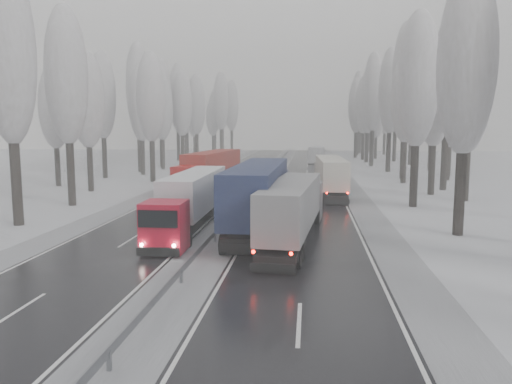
% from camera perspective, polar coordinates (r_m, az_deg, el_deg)
% --- Properties ---
extents(ground, '(260.00, 260.00, 0.00)m').
position_cam_1_polar(ground, '(18.94, -11.65, -13.92)').
color(ground, silver).
rests_on(ground, ground).
extents(carriageway_right, '(7.50, 200.00, 0.03)m').
position_cam_1_polar(carriageway_right, '(47.27, 5.69, -0.89)').
color(carriageway_right, black).
rests_on(carriageway_right, ground).
extents(carriageway_left, '(7.50, 200.00, 0.03)m').
position_cam_1_polar(carriageway_left, '(48.48, -6.81, -0.70)').
color(carriageway_left, black).
rests_on(carriageway_left, ground).
extents(median_slush, '(3.00, 200.00, 0.04)m').
position_cam_1_polar(median_slush, '(47.59, -0.64, -0.79)').
color(median_slush, '#9FA1A7').
rests_on(median_slush, ground).
extents(shoulder_right, '(2.40, 200.00, 0.04)m').
position_cam_1_polar(shoulder_right, '(47.49, 11.68, -0.96)').
color(shoulder_right, '#9FA1A7').
rests_on(shoulder_right, ground).
extents(shoulder_left, '(2.40, 200.00, 0.04)m').
position_cam_1_polar(shoulder_left, '(49.81, -12.37, -0.59)').
color(shoulder_left, '#9FA1A7').
rests_on(shoulder_left, ground).
extents(median_guardrail, '(0.12, 200.00, 0.76)m').
position_cam_1_polar(median_guardrail, '(47.49, -0.64, -0.10)').
color(median_guardrail, slate).
rests_on(median_guardrail, ground).
extents(tree_16, '(3.60, 3.60, 16.53)m').
position_cam_1_polar(tree_16, '(34.01, 22.94, 13.32)').
color(tree_16, black).
rests_on(tree_16, ground).
extents(tree_18, '(3.60, 3.60, 16.58)m').
position_cam_1_polar(tree_18, '(44.88, 18.02, 12.02)').
color(tree_18, black).
rests_on(tree_18, ground).
extents(tree_19, '(3.60, 3.60, 14.57)m').
position_cam_1_polar(tree_19, '(50.02, 23.29, 9.81)').
color(tree_19, black).
rests_on(tree_19, ground).
extents(tree_20, '(3.60, 3.60, 15.71)m').
position_cam_1_polar(tree_20, '(53.49, 19.80, 10.56)').
color(tree_20, black).
rests_on(tree_20, ground).
extents(tree_21, '(3.60, 3.60, 18.62)m').
position_cam_1_polar(tree_21, '(58.04, 21.12, 12.06)').
color(tree_21, black).
rests_on(tree_21, ground).
extents(tree_22, '(3.60, 3.60, 15.86)m').
position_cam_1_polar(tree_22, '(63.51, 16.78, 10.21)').
color(tree_22, black).
rests_on(tree_22, ground).
extents(tree_23, '(3.60, 3.60, 13.55)m').
position_cam_1_polar(tree_23, '(68.74, 21.33, 8.56)').
color(tree_23, black).
rests_on(tree_23, ground).
extents(tree_24, '(3.60, 3.60, 20.49)m').
position_cam_1_polar(tree_24, '(69.20, 16.77, 12.41)').
color(tree_24, black).
rests_on(tree_24, ground).
extents(tree_25, '(3.60, 3.60, 19.44)m').
position_cam_1_polar(tree_25, '(74.55, 21.50, 11.32)').
color(tree_25, black).
rests_on(tree_25, ground).
extents(tree_26, '(3.60, 3.60, 18.78)m').
position_cam_1_polar(tree_26, '(79.13, 15.11, 11.02)').
color(tree_26, black).
rests_on(tree_26, ground).
extents(tree_27, '(3.60, 3.60, 17.62)m').
position_cam_1_polar(tree_27, '(84.37, 19.54, 10.11)').
color(tree_27, black).
rests_on(tree_27, ground).
extents(tree_28, '(3.60, 3.60, 19.62)m').
position_cam_1_polar(tree_28, '(89.56, 13.26, 10.98)').
color(tree_28, black).
rests_on(tree_28, ground).
extents(tree_29, '(3.60, 3.60, 18.11)m').
position_cam_1_polar(tree_29, '(94.61, 17.44, 10.05)').
color(tree_29, black).
rests_on(tree_29, ground).
extents(tree_30, '(3.60, 3.60, 17.86)m').
position_cam_1_polar(tree_30, '(99.20, 12.67, 9.99)').
color(tree_30, black).
rests_on(tree_30, ground).
extents(tree_31, '(3.60, 3.60, 18.58)m').
position_cam_1_polar(tree_31, '(103.99, 15.71, 10.02)').
color(tree_31, black).
rests_on(tree_31, ground).
extents(tree_32, '(3.60, 3.60, 17.33)m').
position_cam_1_polar(tree_32, '(106.65, 12.24, 9.63)').
color(tree_32, black).
rests_on(tree_32, ground).
extents(tree_33, '(3.60, 3.60, 14.33)m').
position_cam_1_polar(tree_33, '(110.92, 13.62, 8.51)').
color(tree_33, black).
rests_on(tree_33, ground).
extents(tree_34, '(3.60, 3.60, 17.63)m').
position_cam_1_polar(tree_34, '(113.63, 11.40, 9.60)').
color(tree_34, black).
rests_on(tree_34, ground).
extents(tree_35, '(3.60, 3.60, 18.25)m').
position_cam_1_polar(tree_35, '(118.78, 15.72, 9.57)').
color(tree_35, black).
rests_on(tree_35, ground).
extents(tree_36, '(3.60, 3.60, 20.23)m').
position_cam_1_polar(tree_36, '(123.62, 11.61, 10.18)').
color(tree_36, black).
rests_on(tree_36, ground).
extents(tree_37, '(3.60, 3.60, 16.37)m').
position_cam_1_polar(tree_37, '(128.32, 14.55, 8.89)').
color(tree_37, black).
rests_on(tree_37, ground).
extents(tree_38, '(3.60, 3.60, 17.97)m').
position_cam_1_polar(tree_38, '(134.23, 11.89, 9.33)').
color(tree_38, black).
rests_on(tree_38, ground).
extents(tree_39, '(3.60, 3.60, 16.19)m').
position_cam_1_polar(tree_39, '(138.47, 12.89, 8.77)').
color(tree_39, black).
rests_on(tree_39, ground).
extents(tree_56, '(3.60, 3.60, 18.12)m').
position_cam_1_polar(tree_56, '(38.56, -26.46, 13.90)').
color(tree_56, black).
rests_on(tree_56, ground).
extents(tree_58, '(3.60, 3.60, 17.21)m').
position_cam_1_polar(tree_58, '(46.40, -20.86, 12.24)').
color(tree_58, black).
rests_on(tree_58, ground).
extents(tree_59, '(3.60, 3.60, 18.41)m').
position_cam_1_polar(tree_59, '(53.69, -26.42, 12.06)').
color(tree_59, black).
rests_on(tree_59, ground).
extents(tree_60, '(3.60, 3.60, 14.84)m').
position_cam_1_polar(tree_60, '(56.09, -18.72, 9.87)').
color(tree_60, black).
rests_on(tree_60, ground).
extents(tree_61, '(3.60, 3.60, 13.95)m').
position_cam_1_polar(tree_61, '(62.20, -22.03, 8.92)').
color(tree_61, black).
rests_on(tree_61, ground).
extents(tree_62, '(3.60, 3.60, 16.04)m').
position_cam_1_polar(tree_62, '(63.65, -11.93, 10.46)').
color(tree_62, black).
rests_on(tree_62, ground).
extents(tree_63, '(3.60, 3.60, 16.88)m').
position_cam_1_polar(tree_63, '(70.18, -17.17, 10.44)').
color(tree_63, black).
rests_on(tree_63, ground).
extents(tree_64, '(3.60, 3.60, 15.42)m').
position_cam_1_polar(tree_64, '(73.50, -12.99, 9.70)').
color(tree_64, black).
rests_on(tree_64, ground).
extents(tree_65, '(3.60, 3.60, 19.48)m').
position_cam_1_polar(tree_65, '(78.01, -13.34, 11.46)').
color(tree_65, black).
rests_on(tree_65, ground).
extents(tree_66, '(3.60, 3.60, 15.23)m').
position_cam_1_polar(tree_66, '(82.64, -10.71, 9.41)').
color(tree_66, black).
rests_on(tree_66, ground).
extents(tree_67, '(3.60, 3.60, 17.09)m').
position_cam_1_polar(tree_67, '(86.91, -10.85, 10.09)').
color(tree_67, black).
rests_on(tree_67, ground).
extents(tree_68, '(3.60, 3.60, 16.65)m').
position_cam_1_polar(tree_68, '(88.76, -8.46, 9.90)').
color(tree_68, black).
rests_on(tree_68, ground).
extents(tree_69, '(3.60, 3.60, 19.35)m').
position_cam_1_polar(tree_69, '(94.00, -10.77, 10.76)').
color(tree_69, black).
rests_on(tree_69, ground).
extents(tree_70, '(3.60, 3.60, 17.09)m').
position_cam_1_polar(tree_70, '(98.50, -6.83, 9.85)').
color(tree_70, black).
rests_on(tree_70, ground).
extents(tree_71, '(3.60, 3.60, 19.61)m').
position_cam_1_polar(tree_71, '(103.60, -8.96, 10.57)').
color(tree_71, black).
rests_on(tree_71, ground).
extents(tree_72, '(3.60, 3.60, 15.11)m').
position_cam_1_polar(tree_72, '(108.14, -7.07, 8.95)').
color(tree_72, black).
rests_on(tree_72, ground).
extents(tree_73, '(3.60, 3.60, 17.22)m').
position_cam_1_polar(tree_73, '(112.75, -8.06, 9.56)').
color(tree_73, black).
rests_on(tree_73, ground).
extents(tree_74, '(3.60, 3.60, 19.68)m').
position_cam_1_polar(tree_74, '(118.05, -4.03, 10.28)').
color(tree_74, black).
rests_on(tree_74, ground).
extents(tree_75, '(3.60, 3.60, 18.60)m').
position_cam_1_polar(tree_75, '(123.82, -7.92, 9.78)').
color(tree_75, black).
rests_on(tree_75, ground).
extents(tree_76, '(3.60, 3.60, 18.55)m').
position_cam_1_polar(tree_76, '(127.10, -2.82, 9.76)').
color(tree_76, black).
rests_on(tree_76, ground).
extents(tree_77, '(3.60, 3.60, 14.32)m').
position_cam_1_polar(tree_77, '(131.93, -4.97, 8.49)').
color(tree_77, black).
rests_on(tree_77, ground).
extents(tree_78, '(3.60, 3.60, 19.55)m').
position_cam_1_polar(tree_78, '(134.20, -3.88, 9.90)').
color(tree_78, black).
rests_on(tree_78, ground).
extents(tree_79, '(3.60, 3.60, 17.07)m').
position_cam_1_polar(tree_79, '(138.57, -4.73, 9.17)').
color(tree_79, black).
rests_on(tree_79, ground).
extents(truck_grey_tarp, '(3.68, 14.63, 3.72)m').
position_cam_1_polar(truck_grey_tarp, '(29.93, 4.39, -1.56)').
color(truck_grey_tarp, '#55555A').
rests_on(truck_grey_tarp, ground).
extents(truck_blue_box, '(3.13, 17.36, 4.43)m').
position_cam_1_polar(truck_blue_box, '(33.23, 0.47, 0.09)').
color(truck_blue_box, '#1A1F42').
rests_on(truck_blue_box, ground).
extents(truck_cream_box, '(2.94, 14.91, 3.80)m').
position_cam_1_polar(truck_cream_box, '(50.62, 8.46, 2.13)').
color(truck_cream_box, '#A29E8F').
rests_on(truck_cream_box, ground).
extents(box_truck_distant, '(3.38, 8.58, 3.12)m').
position_cam_1_polar(box_truck_distant, '(95.33, 6.94, 4.25)').
color(box_truck_distant, '#ABADB2').
rests_on(box_truck_distant, ground).
extents(truck_red_white, '(2.43, 14.53, 3.72)m').
position_cam_1_polar(truck_red_white, '(33.84, -7.34, -0.56)').
color(truck_red_white, '#AC091F').
rests_on(truck_red_white, ground).
extents(truck_red_red, '(4.34, 16.55, 4.21)m').
position_cam_1_polar(truck_red_red, '(53.05, -5.25, 2.68)').
color(truck_red_red, '#BB0C0A').
rests_on(truck_red_red, ground).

